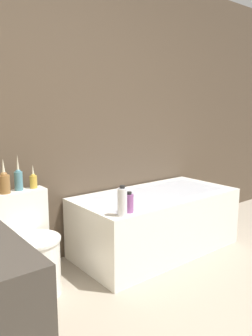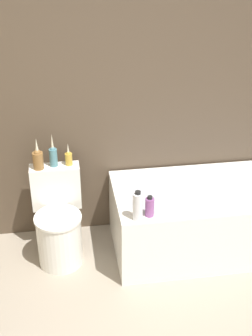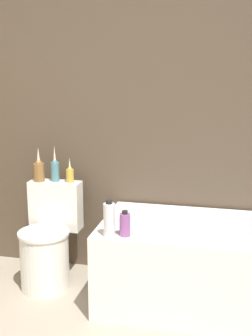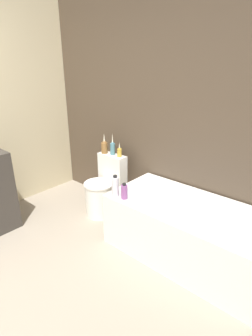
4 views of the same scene
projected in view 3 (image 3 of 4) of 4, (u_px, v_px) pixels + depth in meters
name	position (u px, v px, depth m)	size (l,w,h in m)	color
wall_back_tiled	(121.00, 100.00, 3.37)	(6.40, 0.06, 2.60)	brown
bathtub	(218.00, 266.00, 3.03)	(1.53, 0.76, 0.55)	white
toilet	(48.00, 244.00, 3.33)	(0.38, 0.49, 0.72)	white
vase_gold	(39.00, 170.00, 3.39)	(0.08, 0.08, 0.25)	olive
vase_silver	(55.00, 169.00, 3.39)	(0.06, 0.06, 0.27)	teal
vase_bronze	(70.00, 174.00, 3.37)	(0.06, 0.06, 0.18)	gold
shampoo_bottle_tall	(109.00, 220.00, 2.79)	(0.07, 0.07, 0.23)	silver
shampoo_bottle_short	(125.00, 224.00, 2.80)	(0.06, 0.06, 0.16)	#8C4C8C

